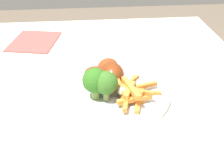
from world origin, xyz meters
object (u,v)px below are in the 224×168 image
(broccoli_floret_middle, at_px, (105,83))
(broccoli_floret_front, at_px, (96,81))
(dining_table, at_px, (111,121))
(carrot_fries_pile, at_px, (131,91))
(chicken_drumstick_extra, at_px, (100,77))
(chicken_drumstick_near, at_px, (107,69))
(dinner_plate, at_px, (112,93))
(chicken_drumstick_far, at_px, (111,74))

(broccoli_floret_middle, bearing_deg, broccoli_floret_front, 60.97)
(broccoli_floret_front, bearing_deg, broccoli_floret_middle, -119.03)
(dining_table, relative_size, carrot_fries_pile, 6.53)
(dining_table, relative_size, chicken_drumstick_extra, 7.65)
(chicken_drumstick_near, bearing_deg, dining_table, -143.47)
(dinner_plate, bearing_deg, carrot_fries_pile, -123.46)
(dining_table, bearing_deg, dinner_plate, 176.29)
(chicken_drumstick_far, xyz_separation_m, chicken_drumstick_extra, (-0.00, 0.03, -0.00))
(dining_table, xyz_separation_m, broccoli_floret_front, (-0.08, 0.04, 0.18))
(broccoli_floret_middle, bearing_deg, dining_table, -13.76)
(dinner_plate, relative_size, carrot_fries_pile, 1.86)
(broccoli_floret_front, distance_m, chicken_drumstick_extra, 0.06)
(broccoli_floret_middle, distance_m, chicken_drumstick_far, 0.07)
(dining_table, xyz_separation_m, dinner_plate, (-0.06, 0.00, 0.13))
(carrot_fries_pile, distance_m, chicken_drumstick_extra, 0.09)
(dinner_plate, xyz_separation_m, chicken_drumstick_near, (0.07, 0.01, 0.03))
(dining_table, bearing_deg, chicken_drumstick_far, 174.23)
(dinner_plate, distance_m, chicken_drumstick_extra, 0.05)
(chicken_drumstick_extra, bearing_deg, broccoli_floret_front, 166.75)
(dining_table, height_order, dinner_plate, dinner_plate)
(carrot_fries_pile, relative_size, chicken_drumstick_extra, 1.17)
(dinner_plate, distance_m, chicken_drumstick_near, 0.07)
(dining_table, relative_size, broccoli_floret_middle, 13.15)
(broccoli_floret_front, relative_size, chicken_drumstick_near, 0.61)
(broccoli_floret_middle, distance_m, carrot_fries_pile, 0.06)
(chicken_drumstick_extra, bearing_deg, chicken_drumstick_far, -87.74)
(dinner_plate, height_order, chicken_drumstick_near, chicken_drumstick_near)
(carrot_fries_pile, relative_size, chicken_drumstick_far, 1.14)
(dinner_plate, distance_m, chicken_drumstick_far, 0.05)
(carrot_fries_pile, xyz_separation_m, chicken_drumstick_extra, (0.06, 0.06, 0.00))
(carrot_fries_pile, height_order, chicken_drumstick_far, chicken_drumstick_far)
(broccoli_floret_front, bearing_deg, chicken_drumstick_extra, -13.25)
(broccoli_floret_front, bearing_deg, chicken_drumstick_far, -34.99)
(dining_table, height_order, chicken_drumstick_extra, chicken_drumstick_extra)
(chicken_drumstick_extra, bearing_deg, chicken_drumstick_near, -30.38)
(dinner_plate, bearing_deg, chicken_drumstick_far, -2.49)
(dinner_plate, height_order, chicken_drumstick_extra, chicken_drumstick_extra)
(dining_table, distance_m, chicken_drumstick_far, 0.16)
(dinner_plate, xyz_separation_m, broccoli_floret_front, (-0.02, 0.04, 0.05))
(broccoli_floret_front, height_order, carrot_fries_pile, broccoli_floret_front)
(dinner_plate, height_order, broccoli_floret_middle, broccoli_floret_middle)
(broccoli_floret_front, distance_m, broccoli_floret_middle, 0.02)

